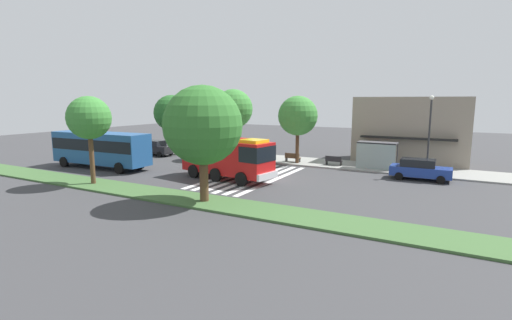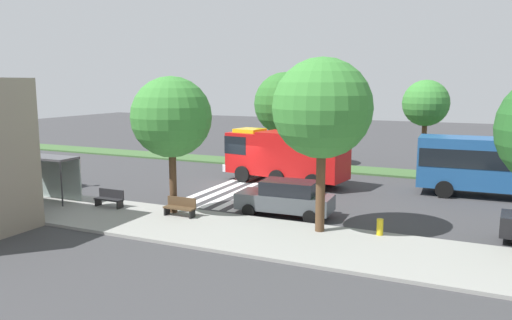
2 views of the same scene
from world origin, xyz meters
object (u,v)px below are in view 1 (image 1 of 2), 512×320
Objects in this scene: parked_car_mid at (242,155)px; sidewalk_tree_west at (233,109)px; sidewalk_tree_center at (298,116)px; median_tree_far_west at (89,118)px; parked_car_east at (420,169)px; sidewalk_tree_far_west at (172,113)px; transit_bus at (101,147)px; street_lamp at (430,129)px; bus_stop_shelter at (376,150)px; median_tree_west at (203,126)px; fire_truck at (229,156)px; fire_hydrant at (212,153)px; bench_west_of_shelter at (293,157)px; bench_near_shelter at (334,161)px; parked_car_west at (155,148)px.

sidewalk_tree_west is (-2.44, 2.20, 4.56)m from parked_car_mid.
sidewalk_tree_center is 19.12m from median_tree_far_west.
sidewalk_tree_far_west reaches higher than parked_car_east.
transit_bus is 1.58× the size of street_lamp.
bus_stop_shelter is at bearing 145.74° from parked_car_east.
parked_car_mid is at bearing -11.21° from sidewalk_tree_far_west.
street_lamp is 28.32m from sidewalk_tree_far_west.
transit_bus is 17.10m from median_tree_west.
bus_stop_shelter is at bearing 55.26° from fire_truck.
transit_bus is at bearing -142.45° from parked_car_mid.
sidewalk_tree_far_west is at bearing 175.37° from fire_hydrant.
transit_bus is 1.57× the size of sidewalk_tree_center.
median_tree_far_west is at bearing -90.01° from fire_hydrant.
bench_west_of_shelter is 0.24× the size of median_tree_far_west.
parked_car_mid is at bearing -163.32° from bench_near_shelter.
fire_truck reaches higher than fire_hydrant.
median_tree_far_west is at bearing -129.50° from bench_near_shelter.
fire_truck is 1.19× the size of median_tree_west.
sidewalk_tree_west reaches higher than fire_truck.
median_tree_far_west is (-21.75, -14.05, 4.22)m from parked_car_east.
bench_near_shelter is at bearing 174.28° from street_lamp.
sidewalk_tree_center is at bearing 87.39° from fire_truck.
sidewalk_tree_far_west is 1.04× the size of median_tree_far_west.
bus_stop_shelter is 0.52× the size of sidewalk_tree_center.
parked_car_west is 1.00× the size of parked_car_mid.
parked_car_east is at bearing -2.36° from parked_car_mid.
sidewalk_tree_west is at bearing 81.24° from median_tree_far_west.
sidewalk_tree_west reaches higher than fire_hydrant.
bench_west_of_shelter is at bearing 5.70° from fire_hydrant.
parked_car_west is at bearing -172.77° from bench_near_shelter.
bus_stop_shelter is at bearing 3.24° from sidewalk_tree_center.
fire_truck reaches higher than parked_car_east.
parked_car_west is at bearing -170.88° from bench_west_of_shelter.
parked_car_west is 1.36× the size of bus_stop_shelter.
parked_car_mid is 16.81m from parked_car_east.
bus_stop_shelter reaches higher than bench_near_shelter.
street_lamp is at bearing 35.60° from median_tree_far_west.
bench_west_of_shelter is at bearing 176.23° from street_lamp.
bench_west_of_shelter is at bearing 179.96° from bus_stop_shelter.
sidewalk_tree_center reaches higher than bus_stop_shelter.
bus_stop_shelter is 24.57m from median_tree_far_west.
parked_car_west is at bearing -172.68° from sidewalk_tree_center.
parked_car_mid is 17.57m from street_lamp.
bus_stop_shelter reaches higher than parked_car_east.
sidewalk_tree_west is (9.51, 2.20, 4.56)m from parked_car_west.
sidewalk_tree_center is (7.58, 0.00, -0.58)m from sidewalk_tree_west.
median_tree_far_west is 9.45× the size of fire_hydrant.
sidewalk_tree_center is (2.00, 9.63, 2.93)m from fire_truck.
fire_truck is 15.59m from parked_car_east.
bench_near_shelter is at bearing 14.31° from parked_car_mid.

